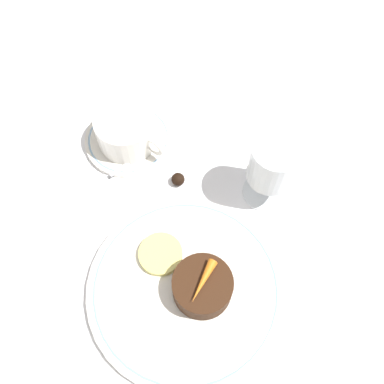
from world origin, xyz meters
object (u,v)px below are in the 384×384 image
at_px(coffee_cup, 126,130).
at_px(wine_glass, 273,165).
at_px(dinner_plate, 186,289).
at_px(fork, 88,205).
at_px(dessert_cake, 202,287).

xyz_separation_m(coffee_cup, wine_glass, (0.23, 0.05, 0.04)).
height_order(dinner_plate, fork, dinner_plate).
bearing_deg(wine_glass, dinner_plate, -92.12).
height_order(coffee_cup, dessert_cake, coffee_cup).
bearing_deg(wine_glass, fork, -138.83).
distance_m(coffee_cup, dessert_cake, 0.27).
bearing_deg(dessert_cake, coffee_cup, 151.36).
distance_m(dinner_plate, coffee_cup, 0.26).
xyz_separation_m(coffee_cup, dessert_cake, (0.24, -0.13, -0.01)).
bearing_deg(fork, wine_glass, 41.17).
distance_m(coffee_cup, wine_glass, 0.24).
distance_m(fork, dessert_cake, 0.22).
bearing_deg(fork, dinner_plate, -5.02).
distance_m(wine_glass, fork, 0.28).
bearing_deg(dinner_plate, fork, 174.98).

